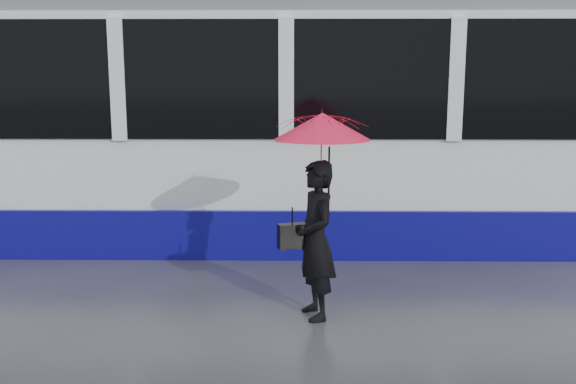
{
  "coord_description": "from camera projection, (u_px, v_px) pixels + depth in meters",
  "views": [
    {
      "loc": [
        0.2,
        -6.4,
        2.27
      ],
      "look_at": [
        0.12,
        -0.06,
        1.1
      ],
      "focal_mm": 40.0,
      "sensor_mm": 36.0,
      "label": 1
    }
  ],
  "objects": [
    {
      "name": "woman",
      "position": [
        316.0,
        240.0,
        5.96
      ],
      "size": [
        0.5,
        0.63,
        1.49
      ],
      "primitive_type": "imported",
      "rotation": [
        0.0,
        0.0,
        -1.27
      ],
      "color": "black",
      "rests_on": "ground"
    },
    {
      "name": "tram",
      "position": [
        469.0,
        120.0,
        8.84
      ],
      "size": [
        26.0,
        2.56,
        3.35
      ],
      "color": "white",
      "rests_on": "ground"
    },
    {
      "name": "umbrella",
      "position": [
        322.0,
        145.0,
        5.8
      ],
      "size": [
        1.1,
        1.1,
        1.01
      ],
      "rotation": [
        0.0,
        0.0,
        0.3
      ],
      "color": "#E81367",
      "rests_on": "ground"
    },
    {
      "name": "rails",
      "position": [
        282.0,
        234.0,
        9.17
      ],
      "size": [
        34.0,
        1.51,
        0.02
      ],
      "color": "#3F3D38",
      "rests_on": "ground"
    },
    {
      "name": "ground",
      "position": [
        277.0,
        294.0,
        6.71
      ],
      "size": [
        90.0,
        90.0,
        0.0
      ],
      "primitive_type": "plane",
      "color": "#2F2F35",
      "rests_on": "ground"
    },
    {
      "name": "handbag",
      "position": [
        292.0,
        236.0,
        5.97
      ],
      "size": [
        0.29,
        0.19,
        0.41
      ],
      "rotation": [
        0.0,
        0.0,
        0.3
      ],
      "color": "black",
      "rests_on": "ground"
    }
  ]
}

